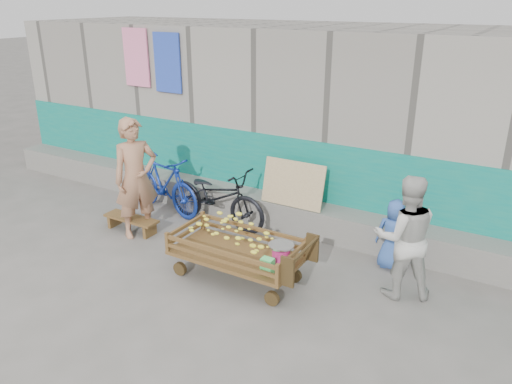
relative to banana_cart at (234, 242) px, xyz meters
The scene contains 9 objects.
ground 0.84m from the banana_cart, 114.84° to the right, with size 80.00×80.00×0.00m, color #5D5B55.
building_wall 3.59m from the banana_cart, 94.55° to the left, with size 12.00×3.50×3.00m.
banana_cart is the anchor object (origin of this frame).
bench 2.22m from the banana_cart, behind, with size 0.93×0.28×0.23m.
vendor_man 2.03m from the banana_cart, 169.60° to the left, with size 0.67×0.44×1.84m, color #A87454.
woman 2.10m from the banana_cart, 20.09° to the left, with size 0.76×0.59×1.56m, color beige.
child 2.13m from the banana_cart, 37.78° to the left, with size 0.48×0.31×0.98m, color #355CAD.
bicycle_dark 1.71m from the banana_cart, 132.52° to the left, with size 0.64×1.84×0.97m, color black.
bicycle_blue 2.54m from the banana_cart, 150.40° to the left, with size 0.47×1.68×1.01m, color #15309A.
Camera 1 is at (3.39, -4.18, 3.44)m, focal length 35.00 mm.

